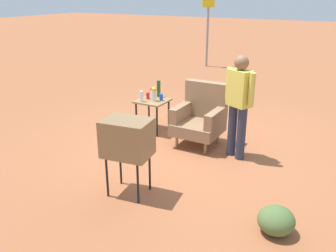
{
  "coord_description": "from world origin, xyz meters",
  "views": [
    {
      "loc": [
        2.39,
        -5.27,
        2.53
      ],
      "look_at": [
        -0.01,
        -0.89,
        0.65
      ],
      "focal_mm": 38.53,
      "sensor_mm": 36.0,
      "label": 1
    }
  ],
  "objects_px": {
    "tv_on_stand": "(127,138)",
    "bottle_wine_green": "(159,89)",
    "road_sign": "(208,26)",
    "flower_vase": "(154,93)",
    "soda_can_blue": "(161,97)",
    "person_standing": "(239,101)",
    "armchair": "(201,116)",
    "side_table": "(153,105)",
    "bottle_short_clear": "(142,96)",
    "soda_can_red": "(148,96)"
  },
  "relations": [
    {
      "from": "bottle_short_clear",
      "to": "flower_vase",
      "type": "xyz_separation_m",
      "value": [
        0.17,
        0.15,
        0.05
      ]
    },
    {
      "from": "tv_on_stand",
      "to": "bottle_short_clear",
      "type": "distance_m",
      "value": 2.17
    },
    {
      "from": "soda_can_blue",
      "to": "road_sign",
      "type": "bearing_deg",
      "value": 105.51
    },
    {
      "from": "road_sign",
      "to": "flower_vase",
      "type": "xyz_separation_m",
      "value": [
        1.63,
        -6.37,
        -0.62
      ]
    },
    {
      "from": "person_standing",
      "to": "flower_vase",
      "type": "distance_m",
      "value": 1.75
    },
    {
      "from": "person_standing",
      "to": "soda_can_blue",
      "type": "relative_size",
      "value": 13.44
    },
    {
      "from": "armchair",
      "to": "bottle_short_clear",
      "type": "relative_size",
      "value": 5.3
    },
    {
      "from": "armchair",
      "to": "tv_on_stand",
      "type": "bearing_deg",
      "value": -93.92
    },
    {
      "from": "tv_on_stand",
      "to": "bottle_wine_green",
      "type": "bearing_deg",
      "value": 111.09
    },
    {
      "from": "tv_on_stand",
      "to": "soda_can_blue",
      "type": "xyz_separation_m",
      "value": [
        -0.74,
        2.16,
        -0.11
      ]
    },
    {
      "from": "bottle_short_clear",
      "to": "flower_vase",
      "type": "height_order",
      "value": "flower_vase"
    },
    {
      "from": "side_table",
      "to": "road_sign",
      "type": "height_order",
      "value": "road_sign"
    },
    {
      "from": "soda_can_red",
      "to": "flower_vase",
      "type": "xyz_separation_m",
      "value": [
        0.16,
        -0.06,
        0.09
      ]
    },
    {
      "from": "person_standing",
      "to": "soda_can_blue",
      "type": "height_order",
      "value": "person_standing"
    },
    {
      "from": "person_standing",
      "to": "bottle_wine_green",
      "type": "xyz_separation_m",
      "value": [
        -1.77,
        0.59,
        -0.17
      ]
    },
    {
      "from": "tv_on_stand",
      "to": "bottle_wine_green",
      "type": "relative_size",
      "value": 3.22
    },
    {
      "from": "tv_on_stand",
      "to": "bottle_short_clear",
      "type": "xyz_separation_m",
      "value": [
        -1.02,
        1.92,
        -0.07
      ]
    },
    {
      "from": "tv_on_stand",
      "to": "person_standing",
      "type": "xyz_separation_m",
      "value": [
        0.87,
        1.76,
        0.16
      ]
    },
    {
      "from": "person_standing",
      "to": "tv_on_stand",
      "type": "bearing_deg",
      "value": -116.26
    },
    {
      "from": "flower_vase",
      "to": "bottle_wine_green",
      "type": "bearing_deg",
      "value": 101.01
    },
    {
      "from": "road_sign",
      "to": "bottle_wine_green",
      "type": "distance_m",
      "value": 6.32
    },
    {
      "from": "side_table",
      "to": "flower_vase",
      "type": "bearing_deg",
      "value": -40.02
    },
    {
      "from": "road_sign",
      "to": "side_table",
      "type": "bearing_deg",
      "value": -75.97
    },
    {
      "from": "soda_can_red",
      "to": "person_standing",
      "type": "bearing_deg",
      "value": -11.15
    },
    {
      "from": "road_sign",
      "to": "soda_can_blue",
      "type": "xyz_separation_m",
      "value": [
        1.74,
        -6.27,
        -0.71
      ]
    },
    {
      "from": "side_table",
      "to": "tv_on_stand",
      "type": "height_order",
      "value": "tv_on_stand"
    },
    {
      "from": "soda_can_blue",
      "to": "bottle_wine_green",
      "type": "xyz_separation_m",
      "value": [
        -0.16,
        0.19,
        0.1
      ]
    },
    {
      "from": "side_table",
      "to": "person_standing",
      "type": "height_order",
      "value": "person_standing"
    },
    {
      "from": "soda_can_blue",
      "to": "bottle_wine_green",
      "type": "bearing_deg",
      "value": 131.22
    },
    {
      "from": "armchair",
      "to": "road_sign",
      "type": "relative_size",
      "value": 0.43
    },
    {
      "from": "side_table",
      "to": "bottle_short_clear",
      "type": "distance_m",
      "value": 0.29
    },
    {
      "from": "armchair",
      "to": "side_table",
      "type": "xyz_separation_m",
      "value": [
        -1.04,
        0.11,
        0.02
      ]
    },
    {
      "from": "tv_on_stand",
      "to": "bottle_short_clear",
      "type": "bearing_deg",
      "value": 117.95
    },
    {
      "from": "armchair",
      "to": "tv_on_stand",
      "type": "distance_m",
      "value": 2.02
    },
    {
      "from": "person_standing",
      "to": "road_sign",
      "type": "relative_size",
      "value": 0.67
    },
    {
      "from": "armchair",
      "to": "person_standing",
      "type": "height_order",
      "value": "person_standing"
    },
    {
      "from": "tv_on_stand",
      "to": "soda_can_red",
      "type": "height_order",
      "value": "tv_on_stand"
    },
    {
      "from": "armchair",
      "to": "person_standing",
      "type": "xyz_separation_m",
      "value": [
        0.73,
        -0.24,
        0.44
      ]
    },
    {
      "from": "person_standing",
      "to": "bottle_short_clear",
      "type": "height_order",
      "value": "person_standing"
    },
    {
      "from": "bottle_wine_green",
      "to": "flower_vase",
      "type": "xyz_separation_m",
      "value": [
        0.05,
        -0.28,
        -0.01
      ]
    },
    {
      "from": "person_standing",
      "to": "bottle_short_clear",
      "type": "distance_m",
      "value": 1.9
    },
    {
      "from": "armchair",
      "to": "tv_on_stand",
      "type": "relative_size",
      "value": 1.03
    },
    {
      "from": "side_table",
      "to": "tv_on_stand",
      "type": "bearing_deg",
      "value": -66.86
    },
    {
      "from": "tv_on_stand",
      "to": "bottle_short_clear",
      "type": "height_order",
      "value": "tv_on_stand"
    },
    {
      "from": "soda_can_blue",
      "to": "person_standing",
      "type": "bearing_deg",
      "value": -14.08
    },
    {
      "from": "bottle_short_clear",
      "to": "soda_can_blue",
      "type": "height_order",
      "value": "bottle_short_clear"
    },
    {
      "from": "road_sign",
      "to": "flower_vase",
      "type": "height_order",
      "value": "road_sign"
    },
    {
      "from": "bottle_wine_green",
      "to": "flower_vase",
      "type": "bearing_deg",
      "value": -78.99
    },
    {
      "from": "side_table",
      "to": "bottle_wine_green",
      "type": "bearing_deg",
      "value": 90.95
    },
    {
      "from": "road_sign",
      "to": "soda_can_red",
      "type": "height_order",
      "value": "road_sign"
    }
  ]
}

